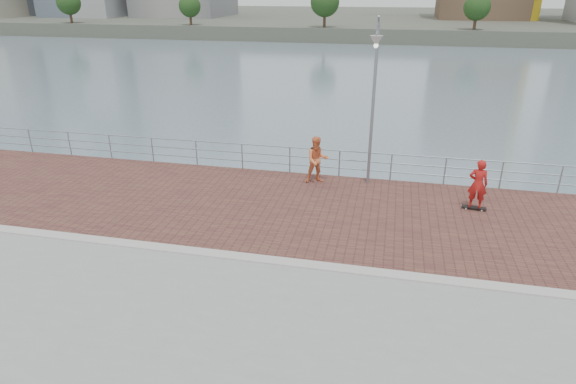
% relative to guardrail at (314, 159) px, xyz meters
% --- Properties ---
extents(water, '(400.00, 400.00, 0.00)m').
position_rel_guardrail_xyz_m(water, '(-0.00, -7.00, -2.69)').
color(water, slate).
rests_on(water, ground).
extents(brick_lane, '(40.00, 6.80, 0.02)m').
position_rel_guardrail_xyz_m(brick_lane, '(-0.00, -3.40, -0.68)').
color(brick_lane, brown).
rests_on(brick_lane, seawall).
extents(curb, '(40.00, 0.40, 0.06)m').
position_rel_guardrail_xyz_m(curb, '(-0.00, -7.00, -0.66)').
color(curb, '#B7B5AD').
rests_on(curb, seawall).
extents(far_shore, '(320.00, 95.00, 2.50)m').
position_rel_guardrail_xyz_m(far_shore, '(-0.00, 115.50, -1.44)').
color(far_shore, '#4C5142').
rests_on(far_shore, ground).
extents(guardrail, '(39.06, 0.06, 1.13)m').
position_rel_guardrail_xyz_m(guardrail, '(0.00, 0.00, 0.00)').
color(guardrail, '#8C9EA8').
rests_on(guardrail, brick_lane).
extents(street_lamp, '(0.43, 1.26, 5.96)m').
position_rel_guardrail_xyz_m(street_lamp, '(2.22, -0.94, 3.54)').
color(street_lamp, gray).
rests_on(street_lamp, brick_lane).
extents(skateboard, '(0.83, 0.30, 0.09)m').
position_rel_guardrail_xyz_m(skateboard, '(6.00, -2.18, -0.60)').
color(skateboard, black).
rests_on(skateboard, brick_lane).
extents(skateboarder, '(0.68, 0.49, 1.74)m').
position_rel_guardrail_xyz_m(skateboarder, '(6.00, -2.18, 0.28)').
color(skateboarder, red).
rests_on(skateboarder, skateboard).
extents(bystander, '(1.08, 0.97, 1.85)m').
position_rel_guardrail_xyz_m(bystander, '(0.25, -0.84, 0.25)').
color(bystander, '#F17D47').
rests_on(bystander, brick_lane).
extents(shoreline_trees, '(144.56, 5.01, 6.68)m').
position_rel_guardrail_xyz_m(shoreline_trees, '(9.32, 70.00, 3.63)').
color(shoreline_trees, '#473323').
rests_on(shoreline_trees, far_shore).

